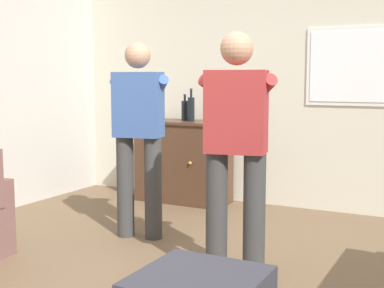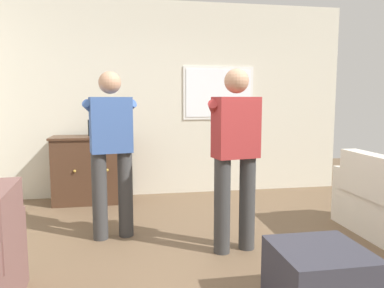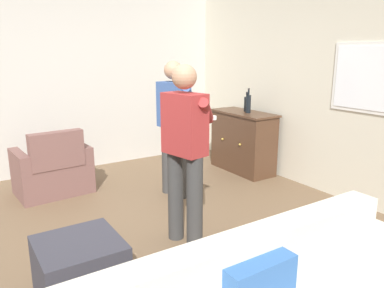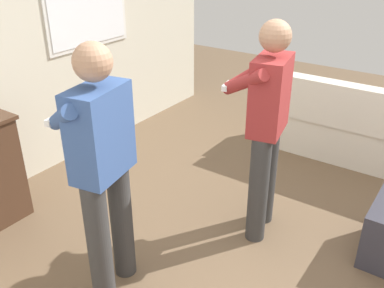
% 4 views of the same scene
% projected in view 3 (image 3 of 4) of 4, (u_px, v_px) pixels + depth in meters
% --- Properties ---
extents(ground, '(10.40, 10.40, 0.00)m').
position_uv_depth(ground, '(136.00, 239.00, 3.65)').
color(ground, brown).
extents(wall_back_with_window, '(5.20, 0.15, 2.80)m').
position_uv_depth(wall_back_with_window, '(327.00, 83.00, 4.70)').
color(wall_back_with_window, beige).
rests_on(wall_back_with_window, ground).
extents(wall_side_left, '(0.12, 5.20, 2.80)m').
position_uv_depth(wall_side_left, '(57.00, 79.00, 5.49)').
color(wall_side_left, beige).
rests_on(wall_side_left, ground).
extents(armchair, '(0.71, 0.93, 0.85)m').
position_uv_depth(armchair, '(53.00, 172.00, 4.78)').
color(armchair, brown).
rests_on(armchair, ground).
extents(sideboard_cabinet, '(1.07, 0.49, 0.91)m').
position_uv_depth(sideboard_cabinet, '(243.00, 141.00, 5.68)').
color(sideboard_cabinet, '#472D1E').
rests_on(sideboard_cabinet, ground).
extents(bottle_wine_green, '(0.08, 0.08, 0.29)m').
position_uv_depth(bottle_wine_green, '(247.00, 104.00, 5.58)').
color(bottle_wine_green, black).
rests_on(bottle_wine_green, sideboard_cabinet).
extents(bottle_liquor_amber, '(0.08, 0.08, 0.36)m').
position_uv_depth(bottle_liquor_amber, '(248.00, 103.00, 5.45)').
color(bottle_liquor_amber, black).
rests_on(bottle_liquor_amber, sideboard_cabinet).
extents(ottoman, '(0.59, 0.59, 0.44)m').
position_uv_depth(ottoman, '(80.00, 269.00, 2.77)').
color(ottoman, '#33333D').
rests_on(ottoman, ground).
extents(person_standing_left, '(0.55, 0.51, 1.68)m').
position_uv_depth(person_standing_left, '(175.00, 123.00, 4.59)').
color(person_standing_left, '#383838').
rests_on(person_standing_left, ground).
extents(person_standing_right, '(0.55, 0.51, 1.68)m').
position_uv_depth(person_standing_right, '(186.00, 147.00, 3.39)').
color(person_standing_right, '#383838').
rests_on(person_standing_right, ground).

